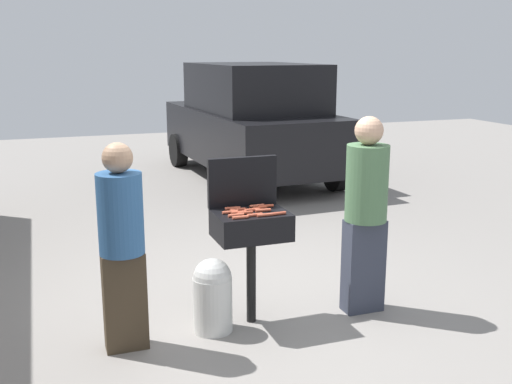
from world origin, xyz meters
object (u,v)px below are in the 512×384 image
hot_dog_8 (255,215)px  hot_dog_9 (257,206)px  bbq_grill (251,229)px  hot_dog_4 (240,217)px  hot_dog_6 (239,212)px  person_right (366,208)px  person_left (122,240)px  hot_dog_5 (245,213)px  hot_dog_14 (236,215)px  hot_dog_11 (265,215)px  hot_dog_13 (266,206)px  hot_dog_12 (260,208)px  hot_dog_10 (230,212)px  propane_tank (213,294)px  parked_minivan (251,121)px  hot_dog_7 (233,208)px  hot_dog_3 (252,210)px  hot_dog_0 (263,210)px  hot_dog_1 (238,210)px  hot_dog_2 (278,213)px

hot_dog_8 → hot_dog_9: size_ratio=1.00×
bbq_grill → hot_dog_9: hot_dog_9 is taller
hot_dog_4 → hot_dog_9: (0.24, 0.29, 0.00)m
hot_dog_4 → hot_dog_6: 0.15m
hot_dog_9 → person_right: (0.90, -0.25, -0.04)m
hot_dog_8 → person_left: person_left is taller
hot_dog_8 → hot_dog_9: (0.11, 0.26, 0.00)m
hot_dog_5 → hot_dog_6: (-0.05, 0.03, 0.00)m
hot_dog_14 → hot_dog_11: bearing=-17.8°
hot_dog_13 → person_left: (-1.23, -0.22, -0.10)m
hot_dog_11 → hot_dog_6: bearing=140.4°
hot_dog_4 → hot_dog_9: same height
hot_dog_12 → person_left: (-1.16, -0.19, -0.10)m
hot_dog_14 → hot_dog_4: bearing=-79.7°
hot_dog_4 → hot_dog_5: 0.14m
hot_dog_6 → hot_dog_10: 0.07m
hot_dog_6 → hot_dog_10: same height
hot_dog_5 → propane_tank: bearing=-177.1°
hot_dog_5 → hot_dog_11: same height
hot_dog_11 → parked_minivan: 6.07m
hot_dog_7 → person_right: size_ratio=0.08×
hot_dog_3 → hot_dog_8: 0.16m
hot_dog_0 → hot_dog_13: 0.14m
hot_dog_9 → person_left: (-1.16, -0.25, -0.10)m
hot_dog_1 → hot_dog_10: 0.10m
bbq_grill → hot_dog_0: 0.19m
person_right → parked_minivan: (0.97, 5.71, 0.09)m
hot_dog_12 → propane_tank: bearing=-164.6°
person_left → person_right: person_right is taller
person_right → person_left: bearing=-4.1°
hot_dog_8 → hot_dog_9: same height
hot_dog_10 → hot_dog_2: bearing=-26.0°
hot_dog_6 → hot_dog_14: bearing=-122.9°
hot_dog_13 → hot_dog_14: bearing=-149.5°
hot_dog_9 → parked_minivan: size_ratio=0.03×
hot_dog_8 → hot_dog_12: (0.12, 0.19, 0.00)m
hot_dog_6 → propane_tank: size_ratio=0.21×
hot_dog_0 → hot_dog_9: bearing=90.2°
hot_dog_9 → person_right: bearing=-15.3°
hot_dog_1 → person_right: size_ratio=0.08×
hot_dog_1 → parked_minivan: parked_minivan is taller
hot_dog_4 → parked_minivan: 6.14m
hot_dog_0 → hot_dog_8: size_ratio=1.00×
hot_dog_7 → hot_dog_14: size_ratio=1.00×
hot_dog_6 → hot_dog_7: bearing=92.7°
hot_dog_0 → hot_dog_14: bearing=-164.4°
person_left → bbq_grill: bearing=-0.9°
hot_dog_11 → person_right: person_right is taller
hot_dog_1 → hot_dog_4: bearing=-102.8°
hot_dog_1 → hot_dog_8: same height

